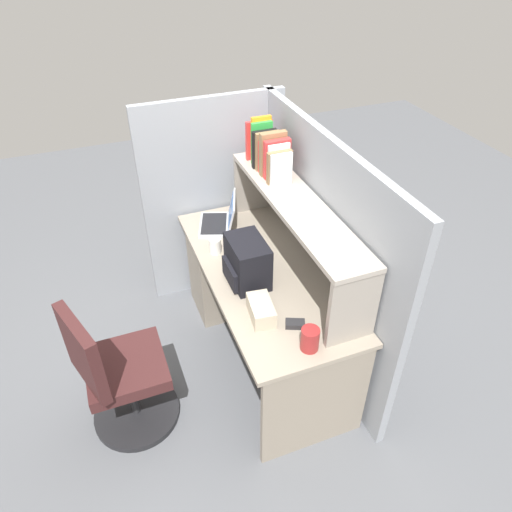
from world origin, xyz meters
The scene contains 13 objects.
ground_plane centered at (0.00, 0.00, 0.00)m, with size 8.00×8.00×0.00m, color #595B60.
desk centered at (-0.39, 0.00, 0.40)m, with size 1.60×0.70×0.73m.
cubicle_partition_rear centered at (0.00, 0.38, 0.78)m, with size 1.84×0.05×1.55m, color gray.
cubicle_partition_left centered at (-0.85, -0.05, 0.78)m, with size 0.05×1.06×1.55m, color gray.
overhead_hutch centered at (0.00, 0.20, 1.08)m, with size 1.44×0.28×0.45m.
reference_books_on_shelf centered at (-0.42, 0.20, 1.30)m, with size 0.42×0.19×0.30m.
laptop centered at (-0.56, -0.09, 0.78)m, with size 0.38×0.34×0.22m.
backpack centered at (0.06, -0.13, 0.87)m, with size 0.30×0.23×0.28m.
computer_mouse centered at (0.51, -0.02, 0.75)m, with size 0.06×0.10×0.03m, color #262628.
paper_cup centered at (-0.28, -0.22, 0.78)m, with size 0.08×0.08×0.11m, color white.
tissue_box centered at (0.38, -0.17, 0.78)m, with size 0.22×0.12×0.10m, color #BFB299.
snack_canister centered at (0.68, -0.02, 0.80)m, with size 0.10×0.10×0.13m, color maroon.
office_chair centered at (0.24, -0.98, 0.39)m, with size 0.52×0.54×0.93m.
Camera 1 is at (2.16, -0.88, 2.60)m, focal length 33.75 mm.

